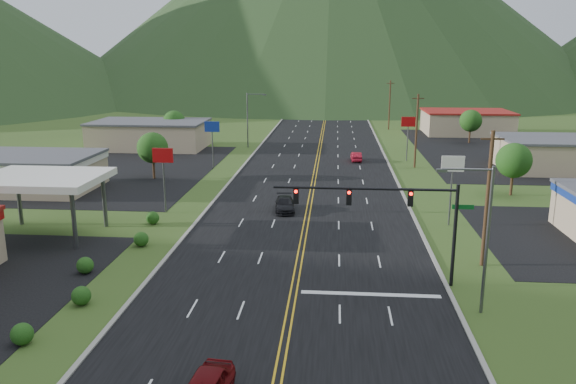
# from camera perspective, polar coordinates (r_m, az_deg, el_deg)

# --- Properties ---
(traffic_signal) EXTENTS (13.10, 0.43, 7.00)m
(traffic_signal) POSITION_cam_1_polar(r_m,az_deg,el_deg) (37.55, 10.74, -1.61)
(traffic_signal) COLOR black
(traffic_signal) RESTS_ON ground
(streetlight_east) EXTENTS (3.28, 0.25, 9.00)m
(streetlight_east) POSITION_cam_1_polar(r_m,az_deg,el_deg) (34.65, 19.14, -3.71)
(streetlight_east) COLOR #59595E
(streetlight_east) RESTS_ON ground
(streetlight_west) EXTENTS (3.28, 0.25, 9.00)m
(streetlight_west) POSITION_cam_1_polar(r_m,az_deg,el_deg) (93.65, -3.95, 7.68)
(streetlight_west) COLOR #59595E
(streetlight_west) RESTS_ON ground
(gas_canopy) EXTENTS (10.00, 8.00, 5.30)m
(gas_canopy) POSITION_cam_1_polar(r_m,az_deg,el_deg) (51.43, -23.75, 1.10)
(gas_canopy) COLOR white
(gas_canopy) RESTS_ON ground
(building_west_mid) EXTENTS (14.40, 10.40, 4.10)m
(building_west_mid) POSITION_cam_1_polar(r_m,az_deg,el_deg) (70.43, -24.63, 2.01)
(building_west_mid) COLOR tan
(building_west_mid) RESTS_ON ground
(building_west_far) EXTENTS (18.40, 11.40, 4.50)m
(building_west_far) POSITION_cam_1_polar(r_m,az_deg,el_deg) (95.93, -13.83, 5.70)
(building_west_far) COLOR tan
(building_west_far) RESTS_ON ground
(building_east_mid) EXTENTS (14.40, 11.40, 4.30)m
(building_east_mid) POSITION_cam_1_polar(r_m,az_deg,el_deg) (83.50, 25.50, 3.52)
(building_east_mid) COLOR tan
(building_east_mid) RESTS_ON ground
(building_east_far) EXTENTS (16.40, 12.40, 4.50)m
(building_east_far) POSITION_cam_1_polar(r_m,az_deg,el_deg) (115.61, 17.66, 6.78)
(building_east_far) COLOR tan
(building_east_far) RESTS_ON ground
(pole_sign_west_a) EXTENTS (2.00, 0.18, 6.40)m
(pole_sign_west_a) POSITION_cam_1_polar(r_m,az_deg,el_deg) (55.51, -12.57, 3.00)
(pole_sign_west_a) COLOR #59595E
(pole_sign_west_a) RESTS_ON ground
(pole_sign_west_b) EXTENTS (2.00, 0.18, 6.40)m
(pole_sign_west_b) POSITION_cam_1_polar(r_m,az_deg,el_deg) (76.51, -7.72, 6.11)
(pole_sign_west_b) COLOR #59595E
(pole_sign_west_b) RESTS_ON ground
(pole_sign_east_a) EXTENTS (2.00, 0.18, 6.40)m
(pole_sign_east_a) POSITION_cam_1_polar(r_m,az_deg,el_deg) (52.11, 16.36, 2.07)
(pole_sign_east_a) COLOR #59595E
(pole_sign_east_a) RESTS_ON ground
(pole_sign_east_b) EXTENTS (2.00, 0.18, 6.40)m
(pole_sign_east_b) POSITION_cam_1_polar(r_m,az_deg,el_deg) (83.31, 12.11, 6.55)
(pole_sign_east_b) COLOR #59595E
(pole_sign_east_b) RESTS_ON ground
(tree_west_a) EXTENTS (3.84, 3.84, 5.82)m
(tree_west_a) POSITION_cam_1_polar(r_m,az_deg,el_deg) (71.60, -13.60, 4.38)
(tree_west_a) COLOR #382314
(tree_west_a) RESTS_ON ground
(tree_west_b) EXTENTS (3.84, 3.84, 5.82)m
(tree_west_b) POSITION_cam_1_polar(r_m,az_deg,el_deg) (98.61, -11.49, 6.99)
(tree_west_b) COLOR #382314
(tree_west_b) RESTS_ON ground
(tree_east_a) EXTENTS (3.84, 3.84, 5.82)m
(tree_east_a) POSITION_cam_1_polar(r_m,az_deg,el_deg) (65.99, 21.96, 2.98)
(tree_east_a) COLOR #382314
(tree_east_a) RESTS_ON ground
(tree_east_b) EXTENTS (3.84, 3.84, 5.82)m
(tree_east_b) POSITION_cam_1_polar(r_m,az_deg,el_deg) (103.37, 18.07, 6.89)
(tree_east_b) COLOR #382314
(tree_east_b) RESTS_ON ground
(utility_pole_a) EXTENTS (1.60, 0.28, 10.00)m
(utility_pole_a) POSITION_cam_1_polar(r_m,az_deg,el_deg) (42.71, 19.60, -0.59)
(utility_pole_a) COLOR #382314
(utility_pole_a) RESTS_ON ground
(utility_pole_b) EXTENTS (1.60, 0.28, 10.00)m
(utility_pole_b) POSITION_cam_1_polar(r_m,az_deg,el_deg) (78.45, 12.92, 6.13)
(utility_pole_b) COLOR #382314
(utility_pole_b) RESTS_ON ground
(utility_pole_c) EXTENTS (1.60, 0.28, 10.00)m
(utility_pole_c) POSITION_cam_1_polar(r_m,az_deg,el_deg) (117.97, 10.28, 8.73)
(utility_pole_c) COLOR #382314
(utility_pole_c) RESTS_ON ground
(utility_pole_d) EXTENTS (1.60, 0.28, 10.00)m
(utility_pole_d) POSITION_cam_1_polar(r_m,az_deg,el_deg) (157.73, 8.95, 10.02)
(utility_pole_d) COLOR #382314
(utility_pole_d) RESTS_ON ground
(car_dark_mid) EXTENTS (2.37, 4.80, 1.34)m
(car_dark_mid) POSITION_cam_1_polar(r_m,az_deg,el_deg) (55.57, -0.33, -1.29)
(car_dark_mid) COLOR black
(car_dark_mid) RESTS_ON ground
(car_red_far) EXTENTS (1.56, 4.04, 1.31)m
(car_red_far) POSITION_cam_1_polar(r_m,az_deg,el_deg) (82.29, 6.94, 3.57)
(car_red_far) COLOR maroon
(car_red_far) RESTS_ON ground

